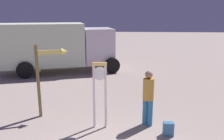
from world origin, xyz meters
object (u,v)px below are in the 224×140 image
(box_truck_near, at_px, (56,45))
(standing_clock, at_px, (100,88))
(arrow_sign, at_px, (48,68))
(backpack, at_px, (168,129))
(person_near_clock, at_px, (148,95))

(box_truck_near, bearing_deg, standing_clock, -63.59)
(arrow_sign, height_order, box_truck_near, box_truck_near)
(standing_clock, bearing_deg, backpack, -10.68)
(person_near_clock, height_order, box_truck_near, box_truck_near)
(standing_clock, relative_size, box_truck_near, 0.29)
(backpack, xyz_separation_m, box_truck_near, (-5.39, 7.20, 1.39))
(arrow_sign, relative_size, person_near_clock, 1.39)
(standing_clock, bearing_deg, person_near_clock, 8.70)
(backpack, bearing_deg, person_near_clock, 132.41)
(arrow_sign, distance_m, person_near_clock, 3.36)
(backpack, distance_m, box_truck_near, 9.11)
(person_near_clock, bearing_deg, arrow_sign, 170.72)
(standing_clock, distance_m, arrow_sign, 1.99)
(arrow_sign, bearing_deg, standing_clock, -22.77)
(standing_clock, xyz_separation_m, arrow_sign, (-1.80, 0.75, 0.41))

